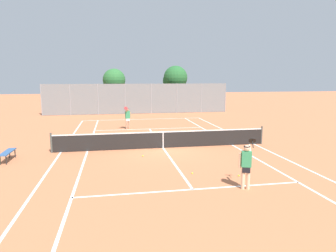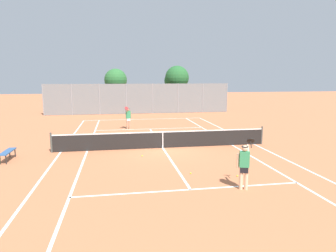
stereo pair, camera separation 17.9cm
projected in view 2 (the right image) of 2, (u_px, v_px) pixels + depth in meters
name	position (u px, v px, depth m)	size (l,w,h in m)	color
ground_plane	(163.00, 148.00, 16.82)	(120.00, 120.00, 0.00)	#C67047
court_line_markings	(163.00, 148.00, 16.82)	(11.10, 23.90, 0.01)	white
tennis_net	(163.00, 139.00, 16.74)	(12.00, 0.10, 1.07)	#474C47
player_near_side	(244.00, 164.00, 10.50)	(0.82, 0.70, 1.77)	beige
player_far_left	(128.00, 117.00, 22.92)	(0.55, 0.83, 1.77)	tan
loose_tennis_ball_0	(143.00, 133.00, 21.30)	(0.07, 0.07, 0.07)	#D1DB33
loose_tennis_ball_1	(191.00, 173.00, 12.29)	(0.07, 0.07, 0.07)	#D1DB33
loose_tennis_ball_2	(237.00, 176.00, 11.98)	(0.07, 0.07, 0.07)	#D1DB33
loose_tennis_ball_3	(142.00, 156.00, 15.03)	(0.07, 0.07, 0.07)	#D1DB33
courtside_bench	(8.00, 152.00, 14.23)	(0.36, 1.50, 0.47)	#33598C
back_fence	(140.00, 99.00, 32.51)	(20.02, 0.08, 3.27)	gray
tree_behind_left	(116.00, 81.00, 35.13)	(2.63, 2.63, 4.94)	brown
tree_behind_right	(176.00, 79.00, 35.74)	(2.92, 2.84, 5.30)	brown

